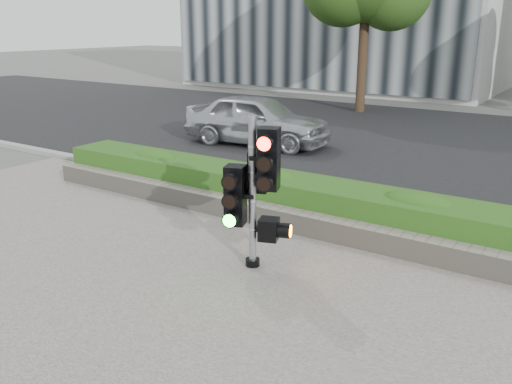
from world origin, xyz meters
TOP-DOWN VIEW (x-y plane):
  - ground at (0.00, 0.00)m, footprint 120.00×120.00m
  - sidewalk at (0.00, -2.50)m, footprint 16.00×11.00m
  - road at (0.00, 10.00)m, footprint 60.00×13.00m
  - curb at (0.00, 3.15)m, footprint 60.00×0.25m
  - stone_wall at (0.00, 1.90)m, footprint 12.00×0.32m
  - hedge at (0.00, 2.55)m, footprint 12.00×1.00m
  - traffic_signal at (-0.12, 0.43)m, footprint 0.78×0.67m
  - car_silver at (-4.52, 7.21)m, footprint 4.31×2.07m

SIDE VIEW (x-z plane):
  - ground at x=0.00m, z-range 0.00..0.00m
  - road at x=0.00m, z-range 0.00..0.02m
  - sidewalk at x=0.00m, z-range 0.00..0.03m
  - curb at x=0.00m, z-range 0.00..0.12m
  - stone_wall at x=0.00m, z-range 0.03..0.37m
  - hedge at x=0.00m, z-range 0.03..0.71m
  - car_silver at x=-4.52m, z-range 0.02..1.44m
  - traffic_signal at x=-0.12m, z-range 0.14..2.28m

